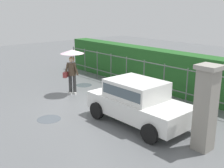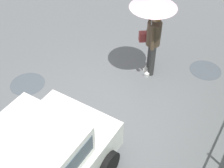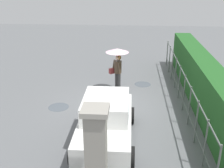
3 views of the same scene
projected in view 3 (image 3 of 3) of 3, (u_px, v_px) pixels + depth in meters
ground_plane at (111, 107)px, 11.42m from camera, size 40.00×40.00×0.00m
car at (106, 118)px, 8.87m from camera, size 3.75×1.88×1.48m
pedestrian at (117, 60)px, 12.51m from camera, size 1.05×1.05×2.05m
gate_pillar at (96, 154)px, 6.38m from camera, size 0.60×0.60×2.42m
fence_section at (182, 86)px, 11.42m from camera, size 10.66×0.05×1.50m
hedge_row at (203, 83)px, 11.31m from camera, size 11.61×0.90×1.90m
puddle_near at (59, 107)px, 11.41m from camera, size 0.85×0.85×0.00m
puddle_far at (143, 84)px, 13.80m from camera, size 0.81×0.81×0.00m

